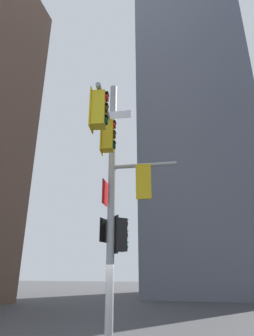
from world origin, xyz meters
The scene contains 2 objects.
building_mid_block centered at (3.57, 23.09, 23.00)m, with size 12.15×12.15×46.01m, color slate.
signal_pole_assembly centered at (0.24, -0.41, 4.81)m, with size 2.80×3.13×8.75m.
Camera 1 is at (2.47, -8.23, 2.32)m, focal length 29.49 mm.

